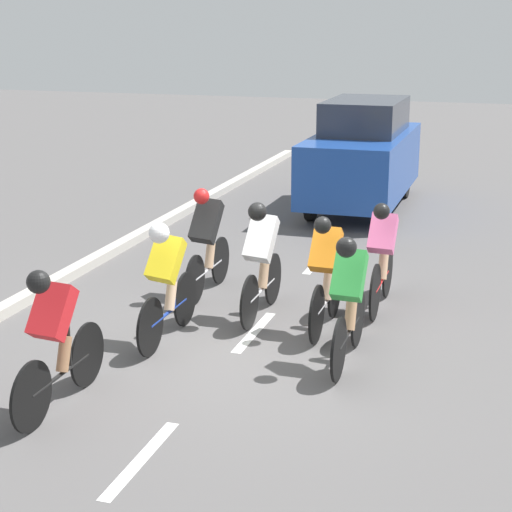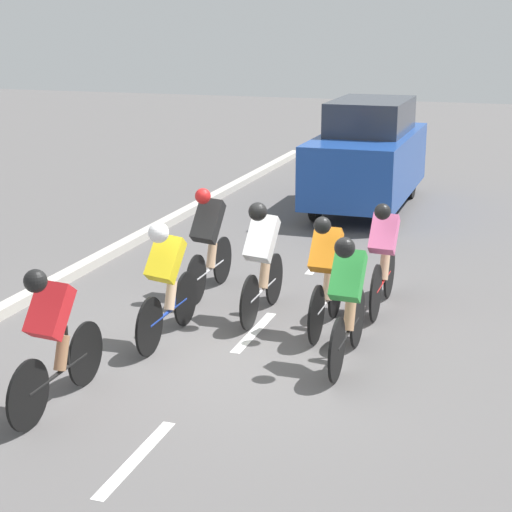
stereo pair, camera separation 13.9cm
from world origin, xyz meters
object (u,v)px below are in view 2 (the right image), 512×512
Objects in this scene: cyclist_yellow at (166,277)px; cyclist_orange at (326,271)px; cyclist_green at (348,297)px; cyclist_white at (262,256)px; cyclist_red at (52,334)px; cyclist_black at (208,238)px; cyclist_pink at (383,254)px; support_car at (368,155)px.

cyclist_orange is at bearing -151.29° from cyclist_yellow.
cyclist_green is 1.02× the size of cyclist_white.
cyclist_green reaches higher than cyclist_red.
cyclist_black is 2.34m from cyclist_pink.
cyclist_orange is 2.02m from cyclist_black.
cyclist_green is 1.04× the size of cyclist_black.
cyclist_black is 0.96× the size of cyclist_red.
cyclist_orange is 1.88m from cyclist_yellow.
cyclist_orange is at bearing 63.06° from cyclist_pink.
cyclist_green is 2.12m from cyclist_yellow.
cyclist_green is at bearing 99.69° from support_car.
cyclist_red is (2.45, 3.85, 0.03)m from cyclist_pink.
cyclist_yellow is at bearing 55.14° from cyclist_white.
cyclist_black is 0.99× the size of cyclist_white.
cyclist_orange is 0.98× the size of cyclist_white.
cyclist_black is at bearing -34.04° from cyclist_white.
cyclist_yellow is (2.12, -0.03, 0.01)m from cyclist_green.
cyclist_red is (0.12, 3.72, -0.02)m from cyclist_black.
cyclist_pink is at bearing -116.94° from cyclist_orange.
cyclist_green is 0.41× the size of support_car.
cyclist_green is 1.76m from cyclist_white.
cyclist_orange is at bearing -124.25° from cyclist_red.
cyclist_black is at bearing 81.03° from support_car.
support_car is (0.01, -6.69, 0.25)m from cyclist_white.
cyclist_green is at bearing -141.37° from cyclist_red.
cyclist_pink is (-0.50, -0.99, -0.01)m from cyclist_orange.
cyclist_red is 1.97m from cyclist_yellow.
cyclist_orange is (0.46, -0.93, -0.02)m from cyclist_green.
cyclist_pink is (-2.33, -0.12, -0.05)m from cyclist_black.
cyclist_red is 0.41× the size of support_car.
cyclist_black is 0.97× the size of cyclist_pink.
cyclist_yellow reaches higher than cyclist_pink.
cyclist_black reaches higher than cyclist_green.
cyclist_black is 3.72m from cyclist_red.
cyclist_green is 1.92m from cyclist_pink.
support_car is at bearing -82.80° from cyclist_orange.
cyclist_green reaches higher than cyclist_pink.
cyclist_black is at bearing -84.31° from cyclist_yellow.
support_car is at bearing -98.97° from cyclist_black.
cyclist_black reaches higher than cyclist_yellow.
support_car reaches higher than cyclist_white.
cyclist_green is at bearing 141.89° from cyclist_black.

